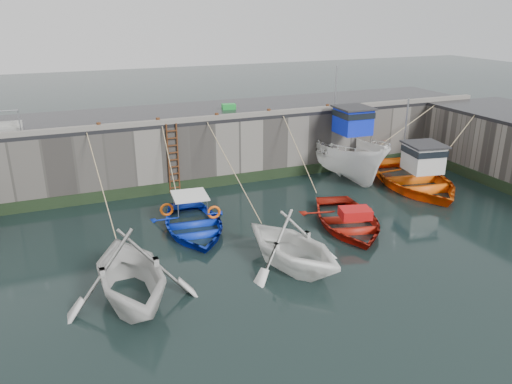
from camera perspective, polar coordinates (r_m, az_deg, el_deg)
name	(u,v)px	position (r m, az deg, el deg)	size (l,w,h in m)	color
ground	(320,290)	(15.36, 7.32, -11.08)	(120.00, 120.00, 0.00)	black
quay_back	(200,143)	(25.55, -6.40, 5.57)	(30.00, 5.00, 3.00)	slate
road_back	(199,112)	(25.19, -6.55, 9.05)	(30.00, 5.00, 0.16)	black
kerb_back	(213,118)	(22.95, -4.91, 8.45)	(30.00, 0.30, 0.20)	slate
algae_back	(216,182)	(23.58, -4.55, 1.19)	(30.00, 0.08, 0.50)	black
ladder	(173,159)	(22.63, -9.43, 3.72)	(0.51, 0.08, 3.20)	#3F1E0F
boat_near_white	(132,299)	(15.26, -13.94, -11.81)	(3.99, 4.62, 2.43)	silver
boat_near_white_rope	(109,228)	(20.06, -16.44, -3.93)	(0.04, 6.41, 3.10)	tan
boat_near_blue	(194,230)	(19.20, -7.15, -4.33)	(3.27, 4.57, 0.95)	#0C2ABA
boat_near_blue_rope	(172,200)	(22.28, -9.54, -0.88)	(0.04, 3.21, 3.10)	tan
boat_near_blacktrim	(291,266)	(16.58, 4.03, -8.43)	(3.60, 4.17, 2.20)	white
boat_near_blacktrim_rope	(235,208)	(21.08, -2.47, -1.87)	(0.04, 6.38, 3.10)	tan
boat_near_navy	(347,226)	(19.74, 10.38, -3.81)	(3.41, 4.77, 0.99)	#AD1B0E
boat_near_navy_rope	(296,190)	(23.24, 4.64, 0.25)	(0.04, 4.57, 3.10)	tan
boat_far_white	(345,154)	(25.39, 10.09, 4.35)	(2.74, 6.84, 5.61)	white
boat_far_orange	(414,178)	(24.62, 17.63, 1.52)	(5.48, 6.97, 4.31)	#FC620D
fish_crate	(229,107)	(25.39, -3.14, 9.73)	(0.67, 0.39, 0.27)	green
railing	(1,127)	(23.09, -27.11, 6.62)	(1.60, 1.05, 1.00)	#A5A8AD
bollard_a	(99,126)	(22.10, -17.53, 7.23)	(0.18, 0.18, 0.28)	#3F1E0F
bollard_b	(158,121)	(22.43, -11.14, 7.97)	(0.18, 0.18, 0.28)	#3F1E0F
bollard_c	(217,116)	(23.09, -4.51, 8.64)	(0.18, 0.18, 0.28)	#3F1E0F
bollard_d	(269,112)	(24.00, 1.47, 9.14)	(0.18, 0.18, 0.28)	#3F1E0F
bollard_e	(328,107)	(25.44, 8.18, 9.59)	(0.18, 0.18, 0.28)	#3F1E0F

